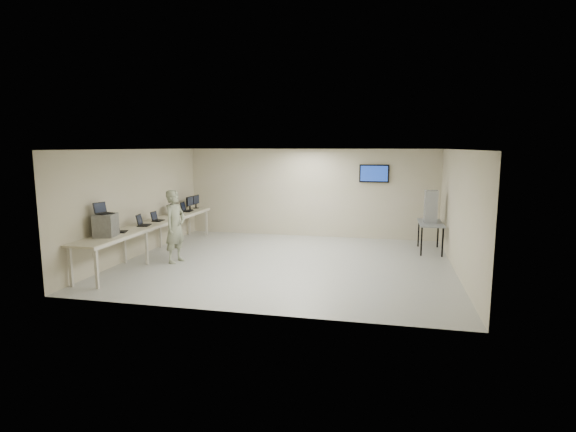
% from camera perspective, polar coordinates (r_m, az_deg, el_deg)
% --- Properties ---
extents(room, '(8.01, 7.01, 2.81)m').
position_cam_1_polar(room, '(11.02, 0.01, 1.22)').
color(room, '#ACAC9F').
rests_on(room, ground).
extents(workbench, '(0.76, 6.00, 0.90)m').
position_cam_1_polar(workbench, '(12.35, -16.70, -1.08)').
color(workbench, '#BEB389').
rests_on(workbench, ground).
extents(equipment_box, '(0.52, 0.56, 0.50)m').
position_cam_1_polar(equipment_box, '(10.69, -22.14, -1.09)').
color(equipment_box, gray).
rests_on(equipment_box, workbench).
extents(laptop_on_box, '(0.37, 0.39, 0.26)m').
position_cam_1_polar(laptop_on_box, '(10.67, -22.47, 0.60)').
color(laptop_on_box, black).
rests_on(laptop_on_box, equipment_box).
extents(laptop_0, '(0.35, 0.37, 0.25)m').
position_cam_1_polar(laptop_0, '(11.14, -20.63, -1.59)').
color(laptop_0, black).
rests_on(laptop_0, workbench).
extents(laptop_1, '(0.36, 0.40, 0.28)m').
position_cam_1_polar(laptop_1, '(11.86, -18.03, -0.82)').
color(laptop_1, black).
rests_on(laptop_1, workbench).
extents(laptop_2, '(0.27, 0.33, 0.25)m').
position_cam_1_polar(laptop_2, '(12.50, -16.36, -0.30)').
color(laptop_2, black).
rests_on(laptop_2, workbench).
extents(laptop_3, '(0.37, 0.43, 0.31)m').
position_cam_1_polar(laptop_3, '(13.46, -14.41, 0.47)').
color(laptop_3, black).
rests_on(laptop_3, workbench).
extents(laptop_4, '(0.34, 0.40, 0.29)m').
position_cam_1_polar(laptop_4, '(14.09, -12.87, 0.87)').
color(laptop_4, black).
rests_on(laptop_4, workbench).
extents(monitor_near, '(0.19, 0.43, 0.43)m').
position_cam_1_polar(monitor_near, '(14.33, -12.36, 1.75)').
color(monitor_near, black).
rests_on(monitor_near, workbench).
extents(monitor_far, '(0.19, 0.43, 0.42)m').
position_cam_1_polar(monitor_far, '(14.74, -11.63, 1.95)').
color(monitor_far, black).
rests_on(monitor_far, workbench).
extents(soldier, '(0.56, 0.74, 1.81)m').
position_cam_1_polar(soldier, '(11.47, -14.13, -1.29)').
color(soldier, slate).
rests_on(soldier, ground).
extents(side_table, '(0.63, 1.36, 0.81)m').
position_cam_1_polar(side_table, '(12.90, 17.66, -1.10)').
color(side_table, gray).
rests_on(side_table, ground).
extents(storage_bins, '(0.33, 0.37, 0.88)m').
position_cam_1_polar(storage_bins, '(12.82, 17.67, 1.17)').
color(storage_bins, '#A3A6AB').
rests_on(storage_bins, side_table).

